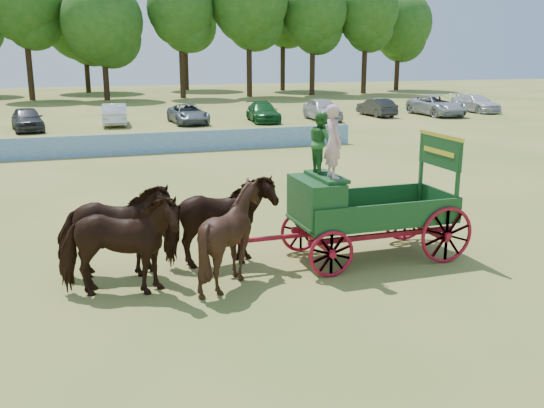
{
  "coord_description": "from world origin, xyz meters",
  "views": [
    {
      "loc": [
        -2.5,
        -12.21,
        4.97
      ],
      "look_at": [
        2.09,
        1.54,
        1.3
      ],
      "focal_mm": 40.0,
      "sensor_mm": 36.0,
      "label": 1
    }
  ],
  "objects": [
    {
      "name": "ground",
      "position": [
        0.0,
        0.0,
        0.0
      ],
      "size": [
        160.0,
        160.0,
        0.0
      ],
      "primitive_type": "plane",
      "color": "#A78A4B",
      "rests_on": "ground"
    },
    {
      "name": "horse_lead_left",
      "position": [
        -1.75,
        -0.01,
        1.09
      ],
      "size": [
        2.78,
        1.71,
        2.18
      ],
      "primitive_type": "imported",
      "rotation": [
        0.0,
        0.0,
        1.35
      ],
      "color": "black",
      "rests_on": "ground"
    },
    {
      "name": "horse_lead_right",
      "position": [
        -1.75,
        1.09,
        1.09
      ],
      "size": [
        2.76,
        1.64,
        2.18
      ],
      "primitive_type": "imported",
      "rotation": [
        0.0,
        0.0,
        1.38
      ],
      "color": "black",
      "rests_on": "ground"
    },
    {
      "name": "horse_wheel_left",
      "position": [
        0.65,
        -0.01,
        1.09
      ],
      "size": [
        2.11,
        1.9,
        2.19
      ],
      "primitive_type": "imported",
      "rotation": [
        0.0,
        0.0,
        1.64
      ],
      "color": "black",
      "rests_on": "ground"
    },
    {
      "name": "horse_wheel_right",
      "position": [
        0.65,
        1.09,
        1.09
      ],
      "size": [
        2.6,
        1.21,
        2.18
      ],
      "primitive_type": "imported",
      "rotation": [
        0.0,
        0.0,
        1.58
      ],
      "color": "black",
      "rests_on": "ground"
    },
    {
      "name": "farm_dray",
      "position": [
        3.62,
        0.55,
        1.62
      ],
      "size": [
        6.0,
        2.0,
        3.82
      ],
      "color": "#A51024",
      "rests_on": "ground"
    },
    {
      "name": "sponsor_banner",
      "position": [
        -1.0,
        18.0,
        0.53
      ],
      "size": [
        26.0,
        0.08,
        1.05
      ],
      "primitive_type": "cube",
      "color": "#1D539F",
      "rests_on": "ground"
    },
    {
      "name": "parked_cars",
      "position": [
        2.14,
        30.07,
        0.77
      ],
      "size": [
        57.92,
        6.85,
        1.65
      ],
      "color": "silver",
      "rests_on": "ground"
    },
    {
      "name": "treeline",
      "position": [
        -3.51,
        59.67,
        9.16
      ],
      "size": [
        90.68,
        23.06,
        15.16
      ],
      "color": "#382314",
      "rests_on": "ground"
    }
  ]
}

